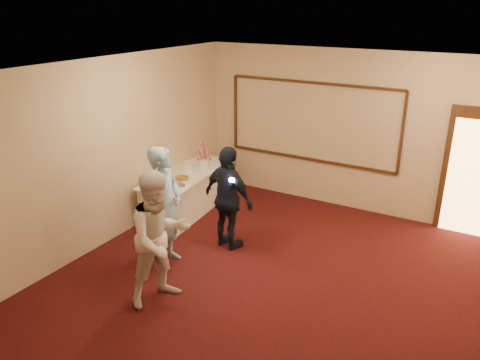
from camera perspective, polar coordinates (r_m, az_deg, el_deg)
name	(u,v)px	position (r m, az deg, el deg)	size (l,w,h in m)	color
floor	(264,297)	(6.58, 2.93, -14.02)	(7.00, 7.00, 0.00)	black
room_walls	(267,156)	(5.67, 3.31, 3.00)	(6.04, 7.04, 3.02)	beige
wall_molding	(311,122)	(9.16, 8.71, 7.00)	(3.45, 0.04, 1.55)	#321E0F
doorway	(475,174)	(8.71, 26.75, 0.63)	(1.05, 0.07, 2.20)	#321E0F
buffet_table	(188,191)	(8.95, -6.37, -1.39)	(1.08, 2.30, 0.77)	white
pavlova_tray	(167,184)	(8.09, -8.86, -0.46)	(0.51, 0.59, 0.19)	silver
cupcake_stand	(204,152)	(9.46, -4.42, 3.38)	(0.29, 0.29, 0.43)	#E1427F
plate_stack_a	(187,168)	(8.81, -6.47, 1.48)	(0.20, 0.20, 0.17)	white
plate_stack_b	(204,165)	(8.95, -4.40, 1.86)	(0.20, 0.20, 0.17)	white
tart	(182,178)	(8.46, -7.08, 0.20)	(0.28, 0.28, 0.06)	white
man	(166,207)	(6.99, -9.06, -3.29)	(0.68, 0.45, 1.86)	#8CBCDB
woman	(160,238)	(6.17, -9.74, -7.02)	(0.88, 0.69, 1.82)	white
guest	(229,199)	(7.39, -1.40, -2.29)	(1.00, 0.42, 1.71)	black
camera_flash	(232,180)	(7.02, -1.02, 0.00)	(0.07, 0.04, 0.05)	white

